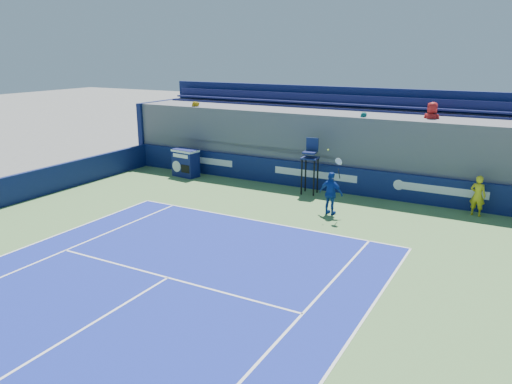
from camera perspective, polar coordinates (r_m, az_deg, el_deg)
The scene contains 6 objects.
ball_person at distance 20.85m, azimuth 24.01°, elevation -0.39°, with size 0.58×0.38×1.59m, color gold.
back_hoarding at distance 22.98m, azimuth 6.79°, elevation 1.78°, with size 20.40×0.21×1.20m.
match_clock at distance 25.36m, azimuth -8.05°, elevation 3.40°, with size 1.40×0.88×1.40m.
umpire_chair at distance 22.00m, azimuth 6.23°, elevation 3.65°, with size 0.76×0.76×2.48m.
tennis_player at distance 19.40m, azimuth 8.57°, elevation -0.14°, with size 1.03×0.55×2.57m.
stadium_seating at distance 24.59m, azimuth 8.68°, elevation 5.58°, with size 21.00×4.05×4.40m.
Camera 1 is at (8.36, -3.57, 6.14)m, focal length 35.00 mm.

